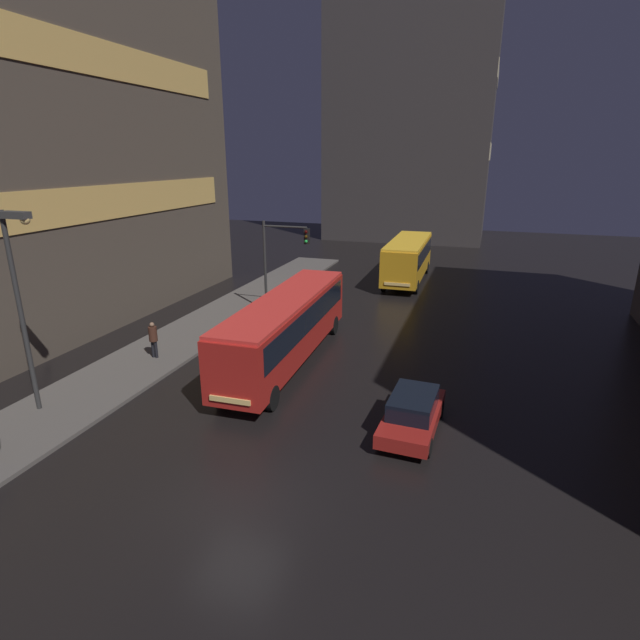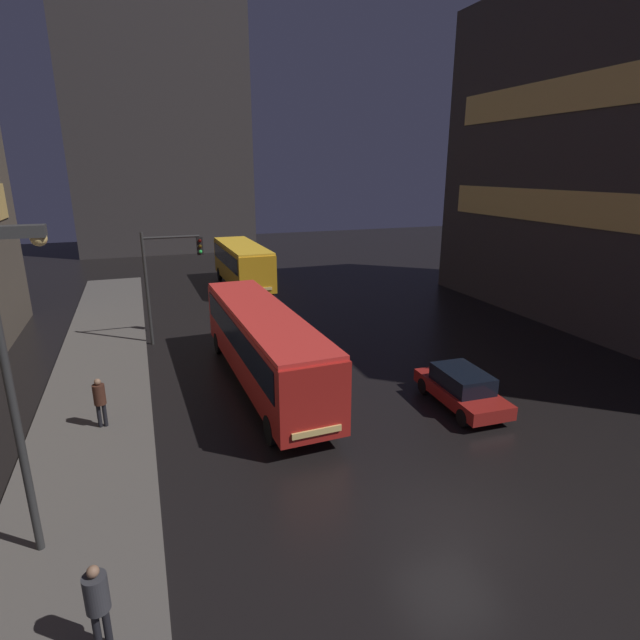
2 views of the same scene
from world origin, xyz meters
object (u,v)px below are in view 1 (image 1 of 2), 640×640
object	(u,v)px
bus_far	(408,256)
street_lamp_sidewalk	(20,283)
traffic_light_main	(280,253)
bus_near	(287,323)
pedestrian_near	(153,337)
car_taxi	(413,412)

from	to	relation	value
bus_far	street_lamp_sidewalk	distance (m)	27.59
street_lamp_sidewalk	bus_far	bearing A→B (deg)	69.03
street_lamp_sidewalk	traffic_light_main	bearing A→B (deg)	75.24
bus_near	street_lamp_sidewalk	size ratio (longest dim) A/B	1.61
bus_far	pedestrian_near	size ratio (longest dim) A/B	5.53
bus_far	traffic_light_main	bearing A→B (deg)	60.67
pedestrian_near	street_lamp_sidewalk	size ratio (longest dim) A/B	0.24
bus_near	bus_far	distance (m)	18.28
bus_near	pedestrian_near	bearing A→B (deg)	14.23
car_taxi	pedestrian_near	xyz separation A→B (m)	(-12.74, 2.63, 0.48)
bus_far	traffic_light_main	xyz separation A→B (m)	(-5.99, -11.10, 1.86)
bus_near	pedestrian_near	size ratio (longest dim) A/B	6.79
street_lamp_sidewalk	bus_near	bearing A→B (deg)	47.09
bus_far	traffic_light_main	world-z (taller)	traffic_light_main
car_taxi	traffic_light_main	world-z (taller)	traffic_light_main
bus_far	street_lamp_sidewalk	world-z (taller)	street_lamp_sidewalk
bus_near	traffic_light_main	size ratio (longest dim) A/B	2.10
car_taxi	street_lamp_sidewalk	size ratio (longest dim) A/B	0.57
bus_near	bus_far	bearing A→B (deg)	-100.64
car_taxi	street_lamp_sidewalk	xyz separation A→B (m)	(-13.59, -3.14, 4.39)
car_taxi	traffic_light_main	xyz separation A→B (m)	(-9.77, 11.36, 3.15)
bus_far	pedestrian_near	xyz separation A→B (m)	(-8.96, -19.83, -0.81)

